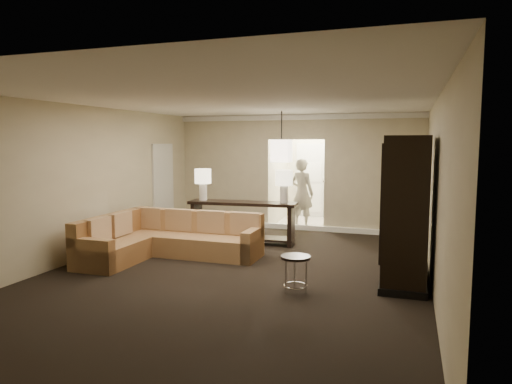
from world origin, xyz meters
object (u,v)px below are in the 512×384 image
(console_table, at_px, (243,218))
(person, at_px, (302,189))
(drink_table, at_px, (296,266))
(coffee_table, at_px, (199,244))
(armoire, at_px, (405,213))
(sectional_sofa, at_px, (166,240))

(console_table, relative_size, person, 1.21)
(console_table, xyz_separation_m, drink_table, (1.83, -2.78, -0.15))
(coffee_table, relative_size, drink_table, 1.66)
(console_table, bearing_deg, armoire, -32.93)
(console_table, height_order, drink_table, console_table)
(coffee_table, bearing_deg, drink_table, -35.49)
(coffee_table, relative_size, armoire, 0.40)
(coffee_table, bearing_deg, console_table, 67.18)
(sectional_sofa, bearing_deg, armoire, -3.10)
(console_table, distance_m, drink_table, 3.33)
(coffee_table, bearing_deg, sectional_sofa, -135.74)
(coffee_table, xyz_separation_m, person, (1.26, 3.30, 0.78))
(coffee_table, xyz_separation_m, drink_table, (2.31, -1.65, 0.20))
(drink_table, bearing_deg, sectional_sofa, 156.81)
(console_table, xyz_separation_m, person, (0.78, 2.17, 0.43))
(sectional_sofa, relative_size, drink_table, 5.20)
(sectional_sofa, xyz_separation_m, drink_table, (2.78, -1.19, 0.05))
(armoire, relative_size, person, 1.16)
(sectional_sofa, relative_size, person, 1.44)
(sectional_sofa, relative_size, console_table, 1.18)
(armoire, bearing_deg, drink_table, -146.12)
(sectional_sofa, distance_m, coffee_table, 0.67)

